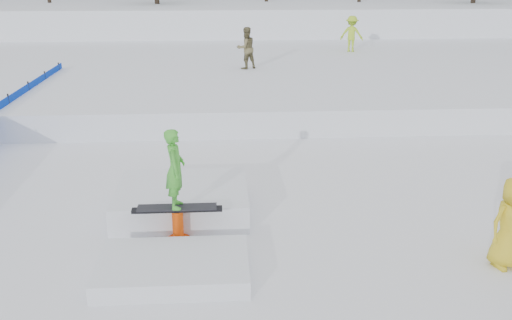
{
  "coord_description": "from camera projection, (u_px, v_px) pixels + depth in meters",
  "views": [
    {
      "loc": [
        -0.17,
        -8.59,
        4.76
      ],
      "look_at": [
        0.5,
        2.0,
        1.1
      ],
      "focal_mm": 40.0,
      "sensor_mm": 36.0,
      "label": 1
    }
  ],
  "objects": [
    {
      "name": "ground",
      "position": [
        234.0,
        260.0,
        9.66
      ],
      "size": [
        120.0,
        120.0,
        0.0
      ],
      "primitive_type": "plane",
      "color": "white"
    },
    {
      "name": "snow_berm",
      "position": [
        222.0,
        21.0,
        37.58
      ],
      "size": [
        60.0,
        14.0,
        2.4
      ],
      "primitive_type": "cube",
      "color": "white",
      "rests_on": "ground"
    },
    {
      "name": "snow_midrise",
      "position": [
        224.0,
        70.0,
        24.63
      ],
      "size": [
        50.0,
        18.0,
        0.8
      ],
      "primitive_type": "cube",
      "color": "white",
      "rests_on": "ground"
    },
    {
      "name": "walker_olive",
      "position": [
        246.0,
        48.0,
        22.48
      ],
      "size": [
        0.98,
        0.9,
        1.63
      ],
      "primitive_type": "imported",
      "rotation": [
        0.0,
        0.0,
        3.6
      ],
      "color": "brown",
      "rests_on": "snow_midrise"
    },
    {
      "name": "walker_ygreen",
      "position": [
        352.0,
        34.0,
        26.89
      ],
      "size": [
        1.23,
        0.96,
        1.67
      ],
      "primitive_type": "imported",
      "rotation": [
        0.0,
        0.0,
        2.78
      ],
      "color": "#A9D328",
      "rests_on": "snow_midrise"
    },
    {
      "name": "spectator_yellow",
      "position": [
        511.0,
        223.0,
        9.25
      ],
      "size": [
        0.85,
        0.65,
        1.56
      ],
      "primitive_type": "imported",
      "rotation": [
        0.0,
        0.0,
        0.23
      ],
      "color": "gold",
      "rests_on": "ground"
    },
    {
      "name": "jib_rail_feature",
      "position": [
        180.0,
        213.0,
        10.76
      ],
      "size": [
        2.6,
        4.4,
        2.11
      ],
      "color": "white",
      "rests_on": "ground"
    }
  ]
}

